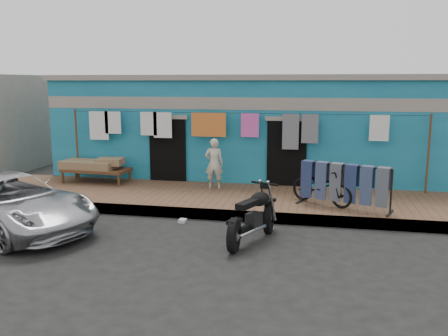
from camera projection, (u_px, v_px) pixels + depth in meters
The scene contains 14 objects.
ground at pixel (204, 242), 9.48m from camera, with size 80.00×80.00×0.00m, color black.
sidewalk at pixel (232, 200), 12.35m from camera, with size 28.00×3.00×0.25m, color brown.
curb at pixel (220, 215), 10.95m from camera, with size 28.00×0.10×0.25m, color gray.
building at pixel (253, 126), 15.92m from camera, with size 12.20×5.20×3.36m.
clothesline at pixel (216, 130), 13.39m from camera, with size 10.06×0.06×2.10m.
car at pixel (8, 202), 10.14m from camera, with size 2.02×4.43×1.25m, color #B6B6BB.
seated_person at pixel (214, 163), 13.03m from camera, with size 0.50×0.33×1.39m, color beige.
bicycle at pixel (322, 182), 11.35m from camera, with size 0.58×1.65×1.07m, color black.
motorcycle at pixel (253, 215), 9.40m from camera, with size 1.22×1.85×1.13m, color black, non-canonical shape.
charpoy at pixel (96, 171), 13.90m from camera, with size 2.08×1.07×0.68m, color brown, non-canonical shape.
jeans_rack at pixel (344, 185), 11.02m from camera, with size 2.26×1.19×1.08m, color black, non-canonical shape.
litter_a at pixel (232, 224), 10.56m from camera, with size 0.16×0.13×0.07m, color silver.
litter_b at pixel (269, 228), 10.25m from camera, with size 0.17×0.13×0.09m, color silver.
litter_c at pixel (183, 221), 10.79m from camera, with size 0.19×0.16×0.08m, color silver.
Camera 1 is at (2.18, -8.80, 3.16)m, focal length 38.00 mm.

